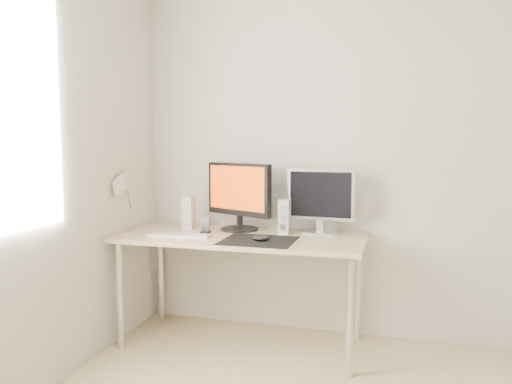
{
  "coord_description": "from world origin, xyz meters",
  "views": [
    {
      "loc": [
        0.05,
        -1.7,
        1.34
      ],
      "look_at": [
        -0.86,
        1.47,
        1.01
      ],
      "focal_mm": 35.0,
      "sensor_mm": 36.0,
      "label": 1
    }
  ],
  "objects_px": {
    "speaker_right": "(284,217)",
    "desk": "(242,247)",
    "second_monitor": "(321,198)",
    "phone_dock": "(206,228)",
    "keyboard": "(180,235)",
    "main_monitor": "(239,194)",
    "speaker_left": "(189,213)",
    "mouse": "(260,238)"
  },
  "relations": [
    {
      "from": "main_monitor",
      "to": "keyboard",
      "type": "relative_size",
      "value": 1.22
    },
    {
      "from": "mouse",
      "to": "speaker_left",
      "type": "relative_size",
      "value": 0.49
    },
    {
      "from": "main_monitor",
      "to": "desk",
      "type": "bearing_deg",
      "value": -66.86
    },
    {
      "from": "phone_dock",
      "to": "speaker_right",
      "type": "bearing_deg",
      "value": 13.19
    },
    {
      "from": "second_monitor",
      "to": "keyboard",
      "type": "bearing_deg",
      "value": -158.23
    },
    {
      "from": "mouse",
      "to": "speaker_right",
      "type": "height_order",
      "value": "speaker_right"
    },
    {
      "from": "speaker_right",
      "to": "desk",
      "type": "bearing_deg",
      "value": -152.65
    },
    {
      "from": "desk",
      "to": "speaker_right",
      "type": "height_order",
      "value": "speaker_right"
    },
    {
      "from": "desk",
      "to": "speaker_left",
      "type": "bearing_deg",
      "value": 162.93
    },
    {
      "from": "desk",
      "to": "phone_dock",
      "type": "xyz_separation_m",
      "value": [
        -0.26,
        0.01,
        0.11
      ]
    },
    {
      "from": "second_monitor",
      "to": "speaker_left",
      "type": "distance_m",
      "value": 0.93
    },
    {
      "from": "second_monitor",
      "to": "speaker_left",
      "type": "relative_size",
      "value": 1.98
    },
    {
      "from": "speaker_right",
      "to": "phone_dock",
      "type": "distance_m",
      "value": 0.54
    },
    {
      "from": "speaker_left",
      "to": "keyboard",
      "type": "height_order",
      "value": "speaker_left"
    },
    {
      "from": "mouse",
      "to": "keyboard",
      "type": "relative_size",
      "value": 0.26
    },
    {
      "from": "main_monitor",
      "to": "keyboard",
      "type": "xyz_separation_m",
      "value": [
        -0.3,
        -0.32,
        -0.25
      ]
    },
    {
      "from": "speaker_left",
      "to": "phone_dock",
      "type": "xyz_separation_m",
      "value": [
        0.17,
        -0.12,
        -0.08
      ]
    },
    {
      "from": "desk",
      "to": "main_monitor",
      "type": "xyz_separation_m",
      "value": [
        -0.08,
        0.18,
        0.33
      ]
    },
    {
      "from": "keyboard",
      "to": "mouse",
      "type": "bearing_deg",
      "value": -3.23
    },
    {
      "from": "speaker_left",
      "to": "phone_dock",
      "type": "distance_m",
      "value": 0.23
    },
    {
      "from": "mouse",
      "to": "second_monitor",
      "type": "distance_m",
      "value": 0.54
    },
    {
      "from": "second_monitor",
      "to": "keyboard",
      "type": "distance_m",
      "value": 0.96
    },
    {
      "from": "main_monitor",
      "to": "second_monitor",
      "type": "distance_m",
      "value": 0.57
    },
    {
      "from": "desk",
      "to": "second_monitor",
      "type": "bearing_deg",
      "value": 22.55
    },
    {
      "from": "speaker_right",
      "to": "keyboard",
      "type": "relative_size",
      "value": 0.54
    },
    {
      "from": "desk",
      "to": "main_monitor",
      "type": "distance_m",
      "value": 0.38
    },
    {
      "from": "keyboard",
      "to": "phone_dock",
      "type": "distance_m",
      "value": 0.2
    },
    {
      "from": "desk",
      "to": "phone_dock",
      "type": "bearing_deg",
      "value": 177.19
    },
    {
      "from": "second_monitor",
      "to": "phone_dock",
      "type": "bearing_deg",
      "value": -165.69
    },
    {
      "from": "main_monitor",
      "to": "second_monitor",
      "type": "relative_size",
      "value": 1.15
    },
    {
      "from": "second_monitor",
      "to": "phone_dock",
      "type": "relative_size",
      "value": 4.05
    },
    {
      "from": "phone_dock",
      "to": "mouse",
      "type": "bearing_deg",
      "value": -23.22
    },
    {
      "from": "main_monitor",
      "to": "keyboard",
      "type": "bearing_deg",
      "value": -133.24
    },
    {
      "from": "second_monitor",
      "to": "phone_dock",
      "type": "xyz_separation_m",
      "value": [
        -0.75,
        -0.19,
        -0.21
      ]
    },
    {
      "from": "desk",
      "to": "speaker_left",
      "type": "distance_m",
      "value": 0.49
    },
    {
      "from": "mouse",
      "to": "desk",
      "type": "height_order",
      "value": "mouse"
    },
    {
      "from": "desk",
      "to": "keyboard",
      "type": "bearing_deg",
      "value": -159.25
    },
    {
      "from": "main_monitor",
      "to": "speaker_left",
      "type": "height_order",
      "value": "main_monitor"
    },
    {
      "from": "speaker_right",
      "to": "keyboard",
      "type": "distance_m",
      "value": 0.7
    },
    {
      "from": "keyboard",
      "to": "speaker_right",
      "type": "bearing_deg",
      "value": 23.51
    },
    {
      "from": "main_monitor",
      "to": "speaker_right",
      "type": "bearing_deg",
      "value": -7.48
    },
    {
      "from": "speaker_left",
      "to": "phone_dock",
      "type": "bearing_deg",
      "value": -34.57
    }
  ]
}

